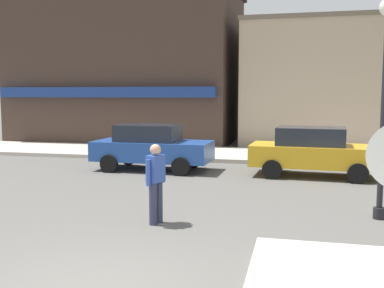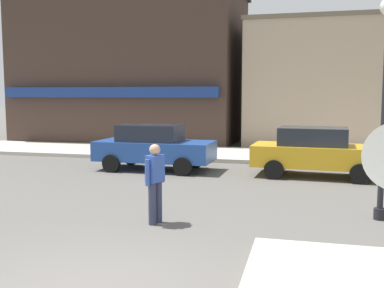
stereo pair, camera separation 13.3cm
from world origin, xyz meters
name	(u,v)px [view 2 (the right image)]	position (x,y,z in m)	size (l,w,h in m)	color
kerb_far	(237,155)	(0.00, 13.57, 0.07)	(80.00, 4.00, 0.15)	beige
parked_car_nearest	(154,146)	(-2.28, 9.49, 0.81)	(4.04, 1.95, 1.56)	#234C9E
parked_car_second	(316,151)	(3.10, 9.50, 0.81)	(4.10, 2.06, 1.56)	gold
pedestrian_crossing_near	(155,181)	(-0.15, 3.35, 0.87)	(0.33, 0.55, 1.61)	#2D334C
building_corner_shop	(136,66)	(-6.69, 19.44, 4.23)	(12.11, 8.25, 8.46)	#3D2D26
building_storefront_left_near	(317,84)	(3.32, 19.14, 3.11)	(7.10, 6.23, 6.22)	tan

